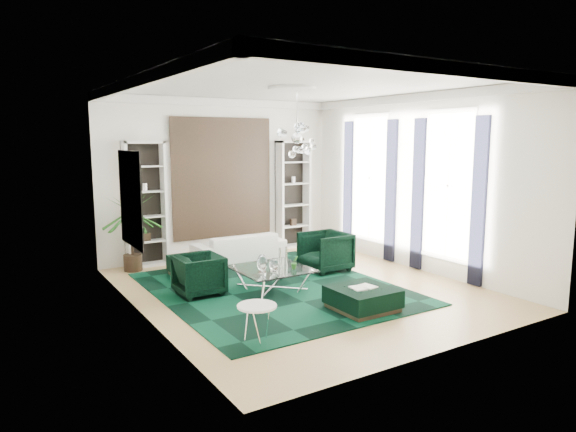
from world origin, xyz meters
TOP-DOWN VIEW (x-y plane):
  - floor at (0.00, 0.00)m, footprint 6.00×7.00m
  - ceiling at (0.00, 0.00)m, footprint 6.00×7.00m
  - wall_back at (0.00, 3.51)m, footprint 6.00×0.02m
  - wall_front at (0.00, -3.51)m, footprint 6.00×0.02m
  - wall_left at (-3.01, 0.00)m, footprint 0.02×7.00m
  - wall_right at (3.01, 0.00)m, footprint 0.02×7.00m
  - crown_molding at (0.00, 0.00)m, footprint 6.00×7.00m
  - ceiling_medallion at (0.00, 0.30)m, footprint 0.90×0.90m
  - tapestry at (0.00, 3.46)m, footprint 2.50×0.06m
  - shelving_left at (-1.95, 3.31)m, footprint 0.90×0.38m
  - shelving_right at (1.95, 3.31)m, footprint 0.90×0.38m
  - painting at (-2.97, 0.60)m, footprint 0.04×1.30m
  - window_near at (2.99, -0.90)m, footprint 0.03×1.10m
  - curtain_near_a at (2.96, -1.68)m, footprint 0.07×0.30m
  - curtain_near_b at (2.96, -0.12)m, footprint 0.07×0.30m
  - window_far at (2.99, 1.50)m, footprint 0.03×1.10m
  - curtain_far_a at (2.96, 0.72)m, footprint 0.07×0.30m
  - curtain_far_b at (2.96, 2.28)m, footprint 0.07×0.30m
  - rug at (-0.44, 0.25)m, footprint 4.20×5.00m
  - sofa at (0.05, 2.71)m, footprint 2.16×0.84m
  - armchair_left at (-1.79, 0.63)m, footprint 0.83×0.80m
  - armchair_right at (1.18, 0.81)m, footprint 0.94×0.91m
  - coffee_table at (-0.56, 0.10)m, footprint 1.31×1.31m
  - ottoman_side at (-1.37, 1.82)m, footprint 0.97×0.97m
  - ottoman_front at (0.17, -1.63)m, footprint 0.97×0.97m
  - book at (0.17, -1.63)m, footprint 0.44×0.29m
  - side_table at (-1.97, -1.91)m, footprint 0.56×0.56m
  - palm at (-2.35, 3.03)m, footprint 1.34×1.34m
  - chandelier at (0.13, 0.33)m, footprint 0.83×0.83m
  - table_plant at (-0.24, -0.17)m, footprint 0.14×0.11m

SIDE VIEW (x-z plane):
  - floor at x=0.00m, z-range -0.02..0.00m
  - rug at x=-0.44m, z-range 0.00..0.02m
  - ottoman_front at x=0.17m, z-range 0.00..0.39m
  - ottoman_side at x=-1.37m, z-range 0.00..0.43m
  - coffee_table at x=-0.56m, z-range 0.00..0.45m
  - side_table at x=-1.97m, z-range 0.00..0.54m
  - sofa at x=0.05m, z-range 0.00..0.63m
  - armchair_left at x=-1.79m, z-range 0.00..0.75m
  - book at x=0.17m, z-range 0.39..0.42m
  - armchair_right at x=1.18m, z-range 0.00..0.86m
  - table_plant at x=-0.24m, z-range 0.45..0.70m
  - palm at x=-2.35m, z-range 0.00..2.14m
  - shelving_left at x=-1.95m, z-range 0.00..2.80m
  - shelving_right at x=1.95m, z-range 0.00..2.80m
  - curtain_near_a at x=2.96m, z-range 0.02..3.27m
  - curtain_near_b at x=2.96m, z-range 0.02..3.27m
  - curtain_far_a at x=2.96m, z-range 0.02..3.27m
  - curtain_far_b at x=2.96m, z-range 0.02..3.27m
  - painting at x=-2.97m, z-range 1.05..2.65m
  - wall_back at x=0.00m, z-range 0.00..3.80m
  - wall_front at x=0.00m, z-range 0.00..3.80m
  - wall_left at x=-3.01m, z-range 0.00..3.80m
  - wall_right at x=3.01m, z-range 0.00..3.80m
  - tapestry at x=0.00m, z-range 0.50..3.30m
  - window_near at x=2.99m, z-range 0.45..3.35m
  - window_far at x=2.99m, z-range 0.45..3.35m
  - chandelier at x=0.13m, z-range 2.48..3.22m
  - crown_molding at x=0.00m, z-range 3.61..3.79m
  - ceiling_medallion at x=0.00m, z-range 3.75..3.79m
  - ceiling at x=0.00m, z-range 3.80..3.82m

